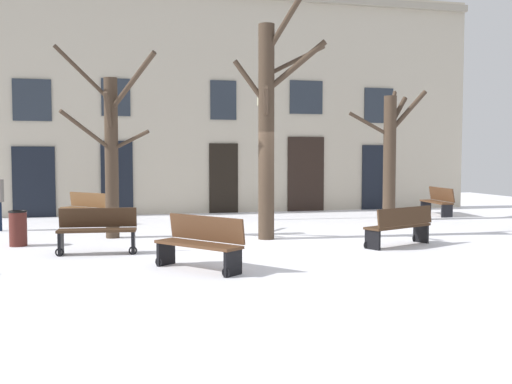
{
  "coord_description": "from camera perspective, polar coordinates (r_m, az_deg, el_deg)",
  "views": [
    {
      "loc": [
        -3.39,
        -12.41,
        1.95
      ],
      "look_at": [
        0.0,
        1.45,
        1.06
      ],
      "focal_mm": 41.14,
      "sensor_mm": 36.0,
      "label": 1
    }
  ],
  "objects": [
    {
      "name": "ground_plane",
      "position": [
        13.02,
        1.52,
        -5.07
      ],
      "size": [
        30.08,
        30.08,
        0.0
      ],
      "primitive_type": "plane",
      "color": "white"
    },
    {
      "name": "litter_bin",
      "position": [
        13.67,
        -22.13,
        -3.28
      ],
      "size": [
        0.4,
        0.4,
        0.77
      ],
      "color": "#4C1E19",
      "rests_on": "ground"
    },
    {
      "name": "tree_right_of_center",
      "position": [
        13.64,
        1.21,
        6.7
      ],
      "size": [
        2.28,
        1.27,
        5.67
      ],
      "color": "#423326",
      "rests_on": "ground"
    },
    {
      "name": "tree_foreground",
      "position": [
        18.13,
        12.93,
        3.86
      ],
      "size": [
        2.42,
        1.21,
        4.0
      ],
      "color": "#423326",
      "rests_on": "ground"
    },
    {
      "name": "bench_back_to_back_right",
      "position": [
        20.16,
        17.26,
        -0.84
      ],
      "size": [
        0.59,
        1.7,
        0.91
      ],
      "rotation": [
        0.0,
        0.0,
        4.62
      ],
      "color": "#51331E",
      "rests_on": "ground"
    },
    {
      "name": "bench_facing_shops",
      "position": [
        13.01,
        13.82,
        -3.21
      ],
      "size": [
        1.78,
        1.11,
        0.86
      ],
      "rotation": [
        0.0,
        0.0,
        3.56
      ],
      "color": "#3D2819",
      "rests_on": "ground"
    },
    {
      "name": "tree_near_facade",
      "position": [
        14.21,
        -13.88,
        4.23
      ],
      "size": [
        2.28,
        2.27,
        4.47
      ],
      "color": "#423326",
      "rests_on": "ground"
    },
    {
      "name": "bench_far_corner",
      "position": [
        12.07,
        -15.16,
        -3.59
      ],
      "size": [
        1.57,
        0.58,
        0.91
      ],
      "rotation": [
        0.0,
        0.0,
        6.19
      ],
      "color": "#3D2819",
      "rests_on": "ground"
    },
    {
      "name": "bench_near_lamp",
      "position": [
        17.47,
        -16.34,
        -1.52
      ],
      "size": [
        1.35,
        1.41,
        0.89
      ],
      "rotation": [
        0.0,
        0.0,
        5.46
      ],
      "color": "brown",
      "rests_on": "ground"
    },
    {
      "name": "bench_near_center_tree",
      "position": [
        10.1,
        -5.44,
        -4.93
      ],
      "size": [
        1.42,
        1.61,
        0.92
      ],
      "rotation": [
        0.0,
        0.0,
        5.39
      ],
      "color": "#51331E",
      "rests_on": "ground"
    },
    {
      "name": "streetlamp",
      "position": [
        17.71,
        0.58,
        4.92
      ],
      "size": [
        0.3,
        0.3,
        3.88
      ],
      "color": "black",
      "rests_on": "ground"
    },
    {
      "name": "building_facade",
      "position": [
        20.21,
        -4.06,
        8.91
      ],
      "size": [
        18.8,
        0.6,
        7.62
      ],
      "color": "#BCB29E",
      "rests_on": "ground"
    }
  ]
}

